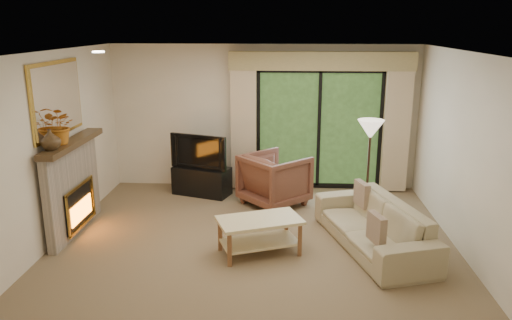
# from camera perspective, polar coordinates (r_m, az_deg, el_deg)

# --- Properties ---
(floor) EXTENTS (5.50, 5.50, 0.00)m
(floor) POSITION_cam_1_polar(r_m,az_deg,el_deg) (7.06, -0.15, -9.29)
(floor) COLOR #7D6648
(floor) RESTS_ON ground
(ceiling) EXTENTS (5.50, 5.50, 0.00)m
(ceiling) POSITION_cam_1_polar(r_m,az_deg,el_deg) (6.43, -0.17, 12.28)
(ceiling) COLOR silver
(ceiling) RESTS_ON ground
(wall_back) EXTENTS (5.00, 0.00, 5.00)m
(wall_back) POSITION_cam_1_polar(r_m,az_deg,el_deg) (9.07, 0.88, 4.90)
(wall_back) COLOR beige
(wall_back) RESTS_ON ground
(wall_front) EXTENTS (5.00, 0.00, 5.00)m
(wall_front) POSITION_cam_1_polar(r_m,az_deg,el_deg) (4.26, -2.39, -7.38)
(wall_front) COLOR beige
(wall_front) RESTS_ON ground
(wall_left) EXTENTS (0.00, 5.00, 5.00)m
(wall_left) POSITION_cam_1_polar(r_m,az_deg,el_deg) (7.33, -22.14, 1.24)
(wall_left) COLOR beige
(wall_left) RESTS_ON ground
(wall_right) EXTENTS (0.00, 5.00, 5.00)m
(wall_right) POSITION_cam_1_polar(r_m,az_deg,el_deg) (7.01, 22.88, 0.55)
(wall_right) COLOR beige
(wall_right) RESTS_ON ground
(fireplace) EXTENTS (0.24, 1.70, 1.37)m
(fireplace) POSITION_cam_1_polar(r_m,az_deg,el_deg) (7.62, -20.23, -2.88)
(fireplace) COLOR gray
(fireplace) RESTS_ON floor
(mirror) EXTENTS (0.07, 1.45, 1.02)m
(mirror) POSITION_cam_1_polar(r_m,az_deg,el_deg) (7.38, -21.74, 6.52)
(mirror) COLOR gold
(mirror) RESTS_ON wall_left
(sliding_door) EXTENTS (2.26, 0.10, 2.16)m
(sliding_door) POSITION_cam_1_polar(r_m,az_deg,el_deg) (9.06, 7.19, 3.49)
(sliding_door) COLOR black
(sliding_door) RESTS_ON floor
(curtain_left) EXTENTS (0.45, 0.18, 2.35)m
(curtain_left) POSITION_cam_1_polar(r_m,az_deg,el_deg) (8.95, -1.42, 4.11)
(curtain_left) COLOR #CFB48D
(curtain_left) RESTS_ON floor
(curtain_right) EXTENTS (0.45, 0.18, 2.35)m
(curtain_right) POSITION_cam_1_polar(r_m,az_deg,el_deg) (9.12, 15.76, 3.75)
(curtain_right) COLOR #CFB48D
(curtain_right) RESTS_ON floor
(cornice) EXTENTS (3.20, 0.24, 0.32)m
(cornice) POSITION_cam_1_polar(r_m,az_deg,el_deg) (8.81, 7.50, 11.16)
(cornice) COLOR tan
(cornice) RESTS_ON wall_back
(media_console) EXTENTS (1.08, 0.74, 0.50)m
(media_console) POSITION_cam_1_polar(r_m,az_deg,el_deg) (8.90, -6.20, -2.37)
(media_console) COLOR black
(media_console) RESTS_ON floor
(tv) EXTENTS (1.04, 0.46, 0.61)m
(tv) POSITION_cam_1_polar(r_m,az_deg,el_deg) (8.75, -6.30, 1.07)
(tv) COLOR black
(tv) RESTS_ON media_console
(armchair) EXTENTS (1.33, 1.33, 0.87)m
(armchair) POSITION_cam_1_polar(r_m,az_deg,el_deg) (8.32, 2.15, -2.23)
(armchair) COLOR brown
(armchair) RESTS_ON floor
(sofa) EXTENTS (1.47, 2.35, 0.64)m
(sofa) POSITION_cam_1_polar(r_m,az_deg,el_deg) (6.96, 13.23, -7.22)
(sofa) COLOR tan
(sofa) RESTS_ON floor
(pillow_near) EXTENTS (0.19, 0.37, 0.36)m
(pillow_near) POSITION_cam_1_polar(r_m,az_deg,el_deg) (6.29, 13.61, -7.61)
(pillow_near) COLOR brown
(pillow_near) RESTS_ON sofa
(pillow_far) EXTENTS (0.20, 0.37, 0.36)m
(pillow_far) POSITION_cam_1_polar(r_m,az_deg,el_deg) (7.46, 12.00, -3.83)
(pillow_far) COLOR brown
(pillow_far) RESTS_ON sofa
(coffee_table) EXTENTS (1.22, 0.94, 0.48)m
(coffee_table) POSITION_cam_1_polar(r_m,az_deg,el_deg) (6.64, 0.41, -8.67)
(coffee_table) COLOR beige
(coffee_table) RESTS_ON floor
(floor_lamp) EXTENTS (0.46, 0.46, 1.52)m
(floor_lamp) POSITION_cam_1_polar(r_m,az_deg,el_deg) (8.00, 12.71, -0.87)
(floor_lamp) COLOR beige
(floor_lamp) RESTS_ON floor
(vase) EXTENTS (0.28, 0.28, 0.27)m
(vase) POSITION_cam_1_polar(r_m,az_deg,el_deg) (6.93, -22.46, 2.19)
(vase) COLOR #412F1B
(vase) RESTS_ON fireplace
(branches) EXTENTS (0.58, 0.54, 0.52)m
(branches) POSITION_cam_1_polar(r_m,az_deg,el_deg) (7.17, -21.54, 3.69)
(branches) COLOR #AE6219
(branches) RESTS_ON fireplace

